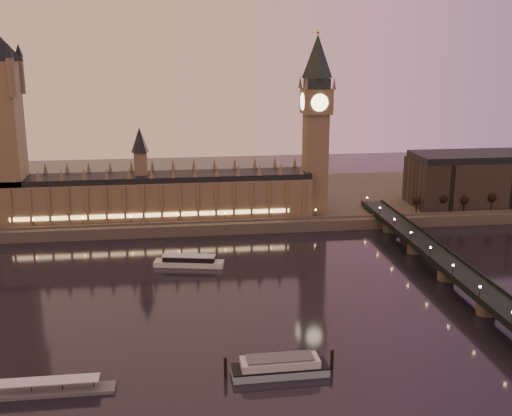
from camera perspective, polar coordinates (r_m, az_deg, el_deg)
The scene contains 12 objects.
ground at distance 261.95m, azimuth -0.71°, elevation -8.81°, with size 700.00×700.00×0.00m, color black.
far_embankment at distance 420.24m, azimuth 0.65°, elevation 0.69°, with size 560.00×130.00×6.00m, color #423D35.
palace_of_westminster at distance 369.16m, azimuth -9.19°, elevation 1.53°, with size 180.00×26.62×52.00m.
big_ben at distance 371.18m, azimuth 5.37°, elevation 8.34°, with size 17.68×17.68×104.00m.
westminster_bridge at distance 284.82m, azimuth 18.03°, elevation -6.39°, with size 13.20×260.00×15.30m.
bare_tree_0 at distance 385.43m, azimuth 13.94°, elevation 0.66°, with size 5.31×5.31×10.79m.
bare_tree_1 at distance 391.40m, azimuth 16.08°, elevation 0.73°, with size 5.31×5.31×10.79m.
bare_tree_2 at distance 397.91m, azimuth 18.15°, elevation 0.79°, with size 5.31×5.31×10.79m.
bare_tree_3 at distance 404.91m, azimuth 20.16°, elevation 0.85°, with size 5.31×5.31×10.79m.
cruise_boat_a at distance 308.60m, azimuth -5.98°, elevation -4.73°, with size 33.84×13.84×5.29m.
moored_barge at distance 212.37m, azimuth 2.14°, elevation -13.90°, with size 36.07×9.39×6.61m.
pontoon_pier at distance 212.69m, azimuth -17.87°, elevation -15.13°, with size 38.93×6.49×10.38m.
Camera 1 is at (-28.53, -238.66, 104.16)m, focal length 45.00 mm.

